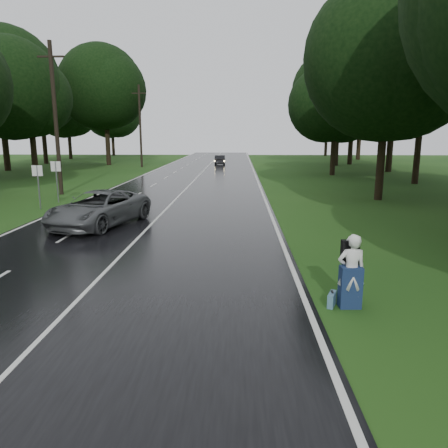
{
  "coord_description": "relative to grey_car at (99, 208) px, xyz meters",
  "views": [
    {
      "loc": [
        4.09,
        -9.06,
        4.19
      ],
      "look_at": [
        3.59,
        5.49,
        1.1
      ],
      "focal_mm": 34.03,
      "sensor_mm": 36.0,
      "label": 1
    }
  ],
  "objects": [
    {
      "name": "suitcase",
      "position": [
        8.77,
        -9.08,
        -0.66
      ],
      "size": [
        0.32,
        0.51,
        0.35
      ],
      "primitive_type": "cube",
      "rotation": [
        0.0,
        0.0,
        5.89
      ],
      "color": "#47718A",
      "rests_on": "ground"
    },
    {
      "name": "tree_right_d",
      "position": [
        15.54,
        8.66,
        -0.84
      ],
      "size": [
        9.5,
        9.5,
        14.84
      ],
      "primitive_type": null,
      "color": "black",
      "rests_on": "ground"
    },
    {
      "name": "far_car",
      "position": [
        3.82,
        40.41,
        -0.15
      ],
      "size": [
        1.41,
        3.92,
        1.29
      ],
      "primitive_type": "imported",
      "rotation": [
        0.0,
        0.0,
        3.15
      ],
      "color": "black",
      "rests_on": "road"
    },
    {
      "name": "tree_left_e",
      "position": [
        -14.04,
        23.13,
        -0.84
      ],
      "size": [
        9.22,
        9.22,
        14.4
      ],
      "primitive_type": null,
      "color": "black",
      "rests_on": "ground"
    },
    {
      "name": "hitchhiker",
      "position": [
        9.19,
        -9.11,
        0.03
      ],
      "size": [
        0.7,
        0.63,
        1.86
      ],
      "color": "silver",
      "rests_on": "ground"
    },
    {
      "name": "lane_center",
      "position": [
        2.35,
        9.99,
        -0.79
      ],
      "size": [
        0.12,
        140.0,
        0.01
      ],
      "primitive_type": "cube",
      "color": "silver",
      "rests_on": "road"
    },
    {
      "name": "tree_left_f",
      "position": [
        -11.66,
        39.83,
        -0.84
      ],
      "size": [
        11.68,
        11.68,
        18.25
      ],
      "primitive_type": null,
      "color": "black",
      "rests_on": "ground"
    },
    {
      "name": "tree_right_e",
      "position": [
        16.18,
        25.68,
        -0.84
      ],
      "size": [
        8.16,
        8.16,
        12.75
      ],
      "primitive_type": null,
      "color": "black",
      "rests_on": "ground"
    },
    {
      "name": "utility_pole_mid",
      "position": [
        -6.15,
        10.43,
        -0.84
      ],
      "size": [
        1.8,
        0.28,
        10.28
      ],
      "primitive_type": null,
      "color": "black",
      "rests_on": "ground"
    },
    {
      "name": "utility_pole_far",
      "position": [
        -6.15,
        35.92,
        -0.84
      ],
      "size": [
        1.8,
        0.28,
        10.25
      ],
      "primitive_type": null,
      "color": "black",
      "rests_on": "ground"
    },
    {
      "name": "road_sign_b",
      "position": [
        -4.85,
        6.85,
        -0.84
      ],
      "size": [
        0.61,
        0.1,
        2.55
      ],
      "primitive_type": null,
      "color": "white",
      "rests_on": "ground"
    },
    {
      "name": "ground",
      "position": [
        2.35,
        -10.01,
        -0.84
      ],
      "size": [
        160.0,
        160.0,
        0.0
      ],
      "primitive_type": "plane",
      "color": "#234A15",
      "rests_on": "ground"
    },
    {
      "name": "road_sign_a",
      "position": [
        -4.85,
        4.39,
        -0.84
      ],
      "size": [
        0.6,
        0.1,
        2.48
      ],
      "primitive_type": null,
      "color": "white",
      "rests_on": "ground"
    },
    {
      "name": "road",
      "position": [
        2.35,
        9.99,
        -0.82
      ],
      "size": [
        12.0,
        140.0,
        0.04
      ],
      "primitive_type": "cube",
      "color": "black",
      "rests_on": "ground"
    },
    {
      "name": "tree_right_f",
      "position": [
        19.64,
        39.54,
        -0.84
      ],
      "size": [
        10.96,
        10.96,
        17.13
      ],
      "primitive_type": null,
      "color": "black",
      "rests_on": "ground"
    },
    {
      "name": "grey_car",
      "position": [
        0.0,
        0.0,
        0.0
      ],
      "size": [
        4.18,
        6.24,
        1.59
      ],
      "primitive_type": "imported",
      "rotation": [
        0.0,
        0.0,
        5.99
      ],
      "color": "#4F5254",
      "rests_on": "road"
    }
  ]
}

